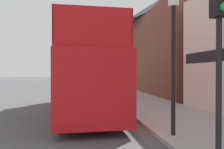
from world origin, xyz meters
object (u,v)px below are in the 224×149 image
object	(u,v)px
tour_bus	(86,77)
lamp_post_second	(119,49)
parked_car_ahead_of_bus	(92,88)
traffic_signal	(220,27)
lamp_post_nearest	(173,31)

from	to	relation	value
tour_bus	lamp_post_second	bearing A→B (deg)	53.13
parked_car_ahead_of_bus	traffic_signal	bearing A→B (deg)	-81.14
tour_bus	parked_car_ahead_of_bus	bearing A→B (deg)	82.34
parked_car_ahead_of_bus	lamp_post_nearest	xyz separation A→B (m)	(1.55, -12.66, 2.63)
lamp_post_nearest	parked_car_ahead_of_bus	bearing A→B (deg)	96.99
parked_car_ahead_of_bus	lamp_post_second	distance (m)	5.36
tour_bus	traffic_signal	world-z (taller)	tour_bus
tour_bus	lamp_post_nearest	distance (m)	5.90
tour_bus	lamp_post_second	size ratio (longest dim) A/B	1.88
tour_bus	traffic_signal	bearing A→B (deg)	-71.62
tour_bus	traffic_signal	distance (m)	7.73
parked_car_ahead_of_bus	traffic_signal	xyz separation A→B (m)	(1.64, -14.70, 2.34)
traffic_signal	tour_bus	bearing A→B (deg)	109.32
tour_bus	lamp_post_nearest	bearing A→B (deg)	-65.73
traffic_signal	lamp_post_nearest	distance (m)	2.06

